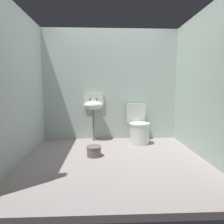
{
  "coord_description": "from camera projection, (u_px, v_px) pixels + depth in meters",
  "views": [
    {
      "loc": [
        -0.14,
        -3.0,
        1.11
      ],
      "look_at": [
        0.0,
        0.3,
        0.7
      ],
      "focal_mm": 31.35,
      "sensor_mm": 36.0,
      "label": 1
    }
  ],
  "objects": [
    {
      "name": "wall_right",
      "position": [
        204.0,
        84.0,
        3.14
      ],
      "size": [
        0.1,
        2.62,
        2.34
      ],
      "primitive_type": "cube",
      "color": "#A6BCAE",
      "rests_on": "ground"
    },
    {
      "name": "toilet_near_wall",
      "position": [
        138.0,
        127.0,
        3.96
      ],
      "size": [
        0.43,
        0.62,
        0.78
      ],
      "rotation": [
        0.0,
        0.0,
        3.23
      ],
      "color": "silver",
      "rests_on": "ground"
    },
    {
      "name": "ground_plane",
      "position": [
        113.0,
        160.0,
        3.12
      ],
      "size": [
        3.24,
        2.82,
        0.08
      ],
      "primitive_type": "cube",
      "color": "gray"
    },
    {
      "name": "sink",
      "position": [
        93.0,
        105.0,
        4.05
      ],
      "size": [
        0.42,
        0.35,
        0.99
      ],
      "color": "#6B5E5A",
      "rests_on": "ground"
    },
    {
      "name": "bucket",
      "position": [
        94.0,
        151.0,
        3.18
      ],
      "size": [
        0.24,
        0.24,
        0.17
      ],
      "color": "#6B5E5A",
      "rests_on": "ground"
    },
    {
      "name": "wall_left",
      "position": [
        17.0,
        84.0,
        3.01
      ],
      "size": [
        0.1,
        2.62,
        2.34
      ],
      "primitive_type": "cube",
      "color": "#B0C0B8",
      "rests_on": "ground"
    },
    {
      "name": "wall_back",
      "position": [
        110.0,
        85.0,
        4.22
      ],
      "size": [
        3.24,
        0.1,
        2.34
      ],
      "primitive_type": "cube",
      "color": "#AEBFB5",
      "rests_on": "ground"
    }
  ]
}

